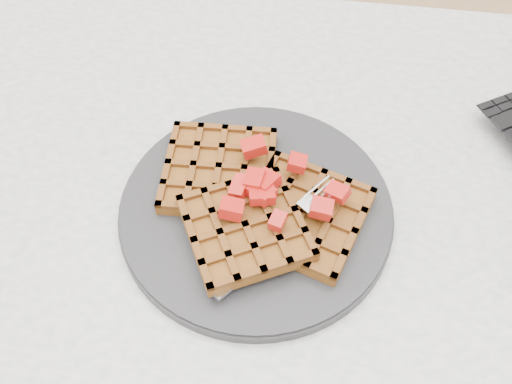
# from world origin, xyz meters

# --- Properties ---
(table) EXTENTS (1.20, 0.80, 0.75)m
(table) POSITION_xyz_m (0.00, 0.00, 0.64)
(table) COLOR silver
(table) RESTS_ON ground
(plate) EXTENTS (0.29, 0.29, 0.02)m
(plate) POSITION_xyz_m (-0.10, 0.02, 0.76)
(plate) COLOR black
(plate) RESTS_ON table
(waffles) EXTENTS (0.23, 0.21, 0.03)m
(waffles) POSITION_xyz_m (-0.10, 0.01, 0.78)
(waffles) COLOR brown
(waffles) RESTS_ON plate
(strawberry_pile) EXTENTS (0.15, 0.15, 0.02)m
(strawberry_pile) POSITION_xyz_m (-0.10, 0.02, 0.80)
(strawberry_pile) COLOR #940605
(strawberry_pile) RESTS_ON waffles
(fork) EXTENTS (0.13, 0.16, 0.02)m
(fork) POSITION_xyz_m (-0.06, -0.02, 0.77)
(fork) COLOR silver
(fork) RESTS_ON plate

